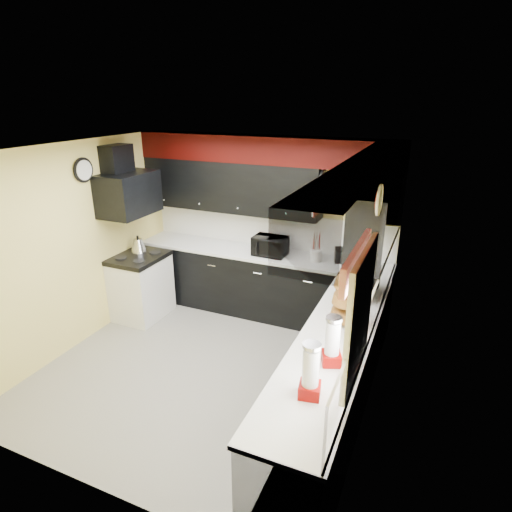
{
  "coord_description": "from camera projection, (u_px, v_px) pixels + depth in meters",
  "views": [
    {
      "loc": [
        2.18,
        -3.65,
        3.01
      ],
      "look_at": [
        0.26,
        0.78,
        1.17
      ],
      "focal_mm": 30.0,
      "sensor_mm": 36.0,
      "label": 1
    }
  ],
  "objects": [
    {
      "name": "pan_top",
      "position": [
        322.0,
        180.0,
        5.32
      ],
      "size": [
        0.03,
        0.22,
        0.4
      ],
      "primitive_type": null,
      "color": "black",
      "rests_on": "upper_back"
    },
    {
      "name": "dispenser_b",
      "position": [
        311.0,
        371.0,
        3.05
      ],
      "size": [
        0.18,
        0.18,
        0.42
      ],
      "primitive_type": null,
      "rotation": [
        0.0,
        0.0,
        0.18
      ],
      "color": "#63000A",
      "rests_on": "counter_right"
    },
    {
      "name": "pan_mid",
      "position": [
        318.0,
        202.0,
        5.3
      ],
      "size": [
        0.03,
        0.28,
        0.46
      ],
      "primitive_type": null,
      "color": "black",
      "rests_on": "upper_back"
    },
    {
      "name": "upper_right",
      "position": [
        379.0,
        215.0,
        4.54
      ],
      "size": [
        0.35,
        1.8,
        0.7
      ],
      "primitive_type": "cube",
      "color": "black",
      "rests_on": "wall_right"
    },
    {
      "name": "upper_back",
      "position": [
        230.0,
        186.0,
        5.95
      ],
      "size": [
        2.6,
        0.35,
        0.7
      ],
      "primitive_type": "cube",
      "color": "black",
      "rests_on": "wall_back"
    },
    {
      "name": "splash_right",
      "position": [
        375.0,
        305.0,
        3.92
      ],
      "size": [
        0.02,
        3.6,
        0.5
      ],
      "primitive_type": "cube",
      "color": "white",
      "rests_on": "counter_right"
    },
    {
      "name": "hood_duct",
      "position": [
        117.0,
        161.0,
        5.49
      ],
      "size": [
        0.24,
        0.4,
        0.4
      ],
      "primitive_type": "cube",
      "color": "black",
      "rests_on": "wall_left"
    },
    {
      "name": "hood",
      "position": [
        129.0,
        194.0,
        5.59
      ],
      "size": [
        0.5,
        0.78,
        0.55
      ],
      "primitive_type": "cube",
      "color": "black",
      "rests_on": "wall_left"
    },
    {
      "name": "stove",
      "position": [
        142.0,
        288.0,
        6.06
      ],
      "size": [
        0.6,
        0.75,
        0.86
      ],
      "primitive_type": "cube",
      "color": "white",
      "rests_on": "ground"
    },
    {
      "name": "soffit_back",
      "position": [
        264.0,
        149.0,
        5.57
      ],
      "size": [
        3.6,
        0.36,
        0.35
      ],
      "primitive_type": "cube",
      "color": "black",
      "rests_on": "wall_back"
    },
    {
      "name": "wall_right",
      "position": [
        377.0,
        300.0,
        3.9
      ],
      "size": [
        0.06,
        3.6,
        2.5
      ],
      "primitive_type": "cube",
      "color": "#E0C666",
      "rests_on": "ground"
    },
    {
      "name": "dispenser_a",
      "position": [
        332.0,
        342.0,
        3.43
      ],
      "size": [
        0.19,
        0.19,
        0.41
      ],
      "primitive_type": null,
      "rotation": [
        0.0,
        0.0,
        0.36
      ],
      "color": "#650010",
      "rests_on": "counter_right"
    },
    {
      "name": "wall_back",
      "position": [
        268.0,
        225.0,
        6.11
      ],
      "size": [
        3.6,
        0.06,
        2.5
      ],
      "primitive_type": "cube",
      "color": "#E0C666",
      "rests_on": "ground"
    },
    {
      "name": "baskets",
      "position": [
        347.0,
        299.0,
        4.07
      ],
      "size": [
        0.27,
        0.27,
        0.5
      ],
      "primitive_type": null,
      "color": "brown",
      "rests_on": "upper_right"
    },
    {
      "name": "ground",
      "position": [
        210.0,
        368.0,
        5.01
      ],
      "size": [
        3.6,
        3.6,
        0.0
      ],
      "primitive_type": "plane",
      "color": "gray",
      "rests_on": "ground"
    },
    {
      "name": "kettle",
      "position": [
        138.0,
        245.0,
        6.0
      ],
      "size": [
        0.26,
        0.26,
        0.19
      ],
      "primitive_type": null,
      "rotation": [
        0.0,
        0.0,
        -0.29
      ],
      "color": "#A4A4A8",
      "rests_on": "cooktop"
    },
    {
      "name": "cut_board",
      "position": [
        316.0,
        200.0,
        5.18
      ],
      "size": [
        0.03,
        0.26,
        0.35
      ],
      "primitive_type": "cube",
      "color": "white",
      "rests_on": "upper_back"
    },
    {
      "name": "microwave",
      "position": [
        359.0,
        281.0,
        4.71
      ],
      "size": [
        0.4,
        0.54,
        0.28
      ],
      "primitive_type": "imported",
      "rotation": [
        0.0,
        0.0,
        1.44
      ],
      "color": "black",
      "rests_on": "counter_right"
    },
    {
      "name": "toaster_oven",
      "position": [
        270.0,
        246.0,
        5.81
      ],
      "size": [
        0.46,
        0.38,
        0.26
      ],
      "primitive_type": "imported",
      "rotation": [
        0.0,
        0.0,
        -0.03
      ],
      "color": "black",
      "rests_on": "counter_back"
    },
    {
      "name": "clock",
      "position": [
        83.0,
        170.0,
        5.12
      ],
      "size": [
        0.03,
        0.3,
        0.3
      ],
      "primitive_type": null,
      "color": "black",
      "rests_on": "wall_left"
    },
    {
      "name": "utensil_crock",
      "position": [
        316.0,
        255.0,
        5.61
      ],
      "size": [
        0.16,
        0.16,
        0.16
      ],
      "primitive_type": "cylinder",
      "rotation": [
        0.0,
        0.0,
        -0.03
      ],
      "color": "silver",
      "rests_on": "counter_back"
    },
    {
      "name": "pan_low",
      "position": [
        323.0,
        200.0,
        5.53
      ],
      "size": [
        0.03,
        0.24,
        0.42
      ],
      "primitive_type": null,
      "color": "black",
      "rests_on": "upper_back"
    },
    {
      "name": "valance",
      "position": [
        357.0,
        260.0,
        2.9
      ],
      "size": [
        0.04,
        0.88,
        0.2
      ],
      "primitive_type": "cube",
      "color": "red",
      "rests_on": "wall_right"
    },
    {
      "name": "wall_left",
      "position": [
        77.0,
        247.0,
        5.23
      ],
      "size": [
        0.06,
        3.6,
        2.5
      ],
      "primitive_type": "cube",
      "color": "#E0C666",
      "rests_on": "ground"
    },
    {
      "name": "ceiling",
      "position": [
        200.0,
        150.0,
        4.12
      ],
      "size": [
        3.6,
        3.6,
        0.06
      ],
      "primitive_type": "cube",
      "color": "white",
      "rests_on": "wall_back"
    },
    {
      "name": "cooktop",
      "position": [
        138.0,
        258.0,
        5.89
      ],
      "size": [
        0.62,
        0.77,
        0.06
      ],
      "primitive_type": "cube",
      "color": "black",
      "rests_on": "stove"
    },
    {
      "name": "cab_back",
      "position": [
        260.0,
        284.0,
        6.14
      ],
      "size": [
        3.6,
        0.6,
        0.9
      ],
      "primitive_type": "cube",
      "color": "black",
      "rests_on": "ground"
    },
    {
      "name": "deco_plate",
      "position": [
        379.0,
        200.0,
        3.25
      ],
      "size": [
        0.03,
        0.24,
        0.24
      ],
      "primitive_type": null,
      "color": "white",
      "rests_on": "wall_right"
    },
    {
      "name": "splash_back",
      "position": [
        268.0,
        229.0,
        6.12
      ],
      "size": [
        3.6,
        0.02,
        0.5
      ],
      "primitive_type": "cube",
      "color": "white",
      "rests_on": "counter_back"
    },
    {
      "name": "window",
      "position": [
        360.0,
        314.0,
        3.02
      ],
      "size": [
        0.03,
        0.86,
        0.96
      ],
      "primitive_type": null,
      "color": "white",
      "rests_on": "wall_right"
    },
    {
      "name": "counter_back",
      "position": [
        260.0,
        253.0,
        5.97
      ],
      "size": [
        3.62,
        0.64,
        0.04
      ],
      "primitive_type": "cube",
      "color": "white",
      "rests_on": "cab_back"
    },
    {
      "name": "cab_right",
      "position": [
        331.0,
        383.0,
        4.04
      ],
      "size": [
        0.6,
        3.0,
        0.9
      ],
      "primitive_type": "cube",
      "color": "black",
      "rests_on": "ground"
    },
    {
      "name": "knife_block",
      "position": [
        338.0,
        256.0,
        5.54
      ],
      "size": [
        0.13,
        0.16,
        0.21
      ],
      "primitive_type": "cube",
      "rotation": [
        0.0,
        0.0,
        0.35
      ],
      "color": "black",
      "rests_on": "counter_back"
    },
    {
      "name": "soffit_right",
      "position": [
        364.0,
        185.0,
        3.43
      ],
      "size": [
        0.36,
        3.24,
        0.35
      ],
      "primitive_type": "cube",
      "color": "black",
      "rests_on": "wall_right"
    },
    {
      "name": "counter_right",
      "position": [
        335.0,
        340.0,
        3.87
      ],
      "size": [
        0.64,
        3.02,
        0.04
      ],
      "primitive_type": "cube",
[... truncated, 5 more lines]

